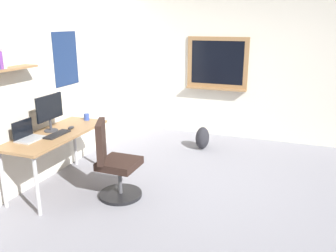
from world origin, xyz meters
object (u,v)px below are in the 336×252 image
at_px(office_chair, 114,165).
at_px(monitor_primary, 50,110).
at_px(coffee_mug, 87,117).
at_px(laptop, 27,135).
at_px(keyboard, 57,134).
at_px(backpack, 202,138).
at_px(desk, 57,138).
at_px(computer_mouse, 71,128).

relative_size(office_chair, monitor_primary, 2.05).
bearing_deg(coffee_mug, laptop, 170.17).
distance_m(laptop, monitor_primary, 0.43).
height_order(office_chair, keyboard, office_chair).
relative_size(coffee_mug, backpack, 0.25).
distance_m(laptop, backpack, 2.83).
bearing_deg(backpack, monitor_primary, 143.86).
height_order(desk, computer_mouse, computer_mouse).
bearing_deg(monitor_primary, office_chair, -92.05).
distance_m(coffee_mug, backpack, 1.98).
xyz_separation_m(desk, backpack, (2.00, -1.34, -0.46)).
bearing_deg(keyboard, computer_mouse, 0.00).
xyz_separation_m(monitor_primary, keyboard, (-0.11, -0.17, -0.26)).
xyz_separation_m(office_chair, laptop, (-0.34, 0.94, 0.37)).
xyz_separation_m(desk, monitor_primary, (0.04, 0.10, 0.34)).
height_order(monitor_primary, backpack, monitor_primary).
bearing_deg(desk, monitor_primary, 68.88).
height_order(laptop, backpack, laptop).
xyz_separation_m(laptop, backpack, (2.33, -1.48, -0.59)).
xyz_separation_m(monitor_primary, backpack, (1.97, -1.44, -0.81)).
bearing_deg(laptop, office_chair, -70.33).
distance_m(laptop, keyboard, 0.34).
xyz_separation_m(desk, laptop, (-0.33, 0.14, 0.13)).
distance_m(computer_mouse, coffee_mug, 0.44).
height_order(desk, keyboard, keyboard).
relative_size(laptop, coffee_mug, 3.37).
height_order(office_chair, computer_mouse, office_chair).
relative_size(laptop, monitor_primary, 0.67).
distance_m(office_chair, laptop, 1.07).
bearing_deg(computer_mouse, laptop, 157.94).
bearing_deg(desk, coffee_mug, -2.19).
bearing_deg(keyboard, desk, 45.23).
relative_size(office_chair, backpack, 2.54).
xyz_separation_m(computer_mouse, coffee_mug, (0.43, 0.05, 0.03)).
distance_m(desk, keyboard, 0.13).
bearing_deg(coffee_mug, monitor_primary, 168.72).
bearing_deg(coffee_mug, office_chair, -129.25).
bearing_deg(laptop, coffee_mug, -9.83).
bearing_deg(computer_mouse, monitor_primary, 134.93).
distance_m(desk, computer_mouse, 0.24).
xyz_separation_m(desk, computer_mouse, (0.21, -0.07, 0.09)).
xyz_separation_m(desk, coffee_mug, (0.64, -0.02, 0.12)).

